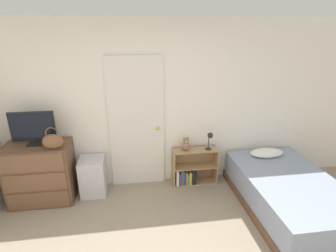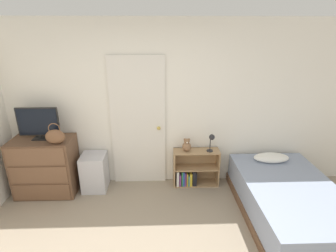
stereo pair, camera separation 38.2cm
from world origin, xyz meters
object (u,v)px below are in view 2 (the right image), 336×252
(storage_bin, at_px, (95,172))
(bookshelf, at_px, (192,171))
(tv, at_px, (38,123))
(desk_lamp, at_px, (212,139))
(bed, at_px, (289,201))
(dresser, at_px, (46,166))
(teddy_bear, at_px, (187,145))
(handbag, at_px, (55,136))

(storage_bin, bearing_deg, bookshelf, 2.78)
(bookshelf, bearing_deg, tv, -177.15)
(tv, height_order, desk_lamp, tv)
(storage_bin, height_order, desk_lamp, desk_lamp)
(tv, bearing_deg, desk_lamp, 1.61)
(bookshelf, bearing_deg, bed, -35.43)
(dresser, xyz_separation_m, storage_bin, (0.70, 0.07, -0.15))
(storage_bin, bearing_deg, teddy_bear, 2.76)
(teddy_bear, bearing_deg, storage_bin, -177.24)
(handbag, xyz_separation_m, storage_bin, (0.42, 0.23, -0.70))
(desk_lamp, bearing_deg, tv, -178.39)
(dresser, xyz_separation_m, tv, (-0.01, 0.03, 0.69))
(teddy_bear, height_order, bed, teddy_bear)
(teddy_bear, bearing_deg, tv, -177.16)
(teddy_bear, relative_size, desk_lamp, 0.75)
(tv, distance_m, bookshelf, 2.42)
(handbag, height_order, bookshelf, handbag)
(tv, relative_size, teddy_bear, 2.76)
(storage_bin, distance_m, bed, 2.84)
(desk_lamp, relative_size, bed, 0.15)
(handbag, distance_m, storage_bin, 0.85)
(bed, bearing_deg, bookshelf, 144.57)
(tv, distance_m, storage_bin, 1.10)
(storage_bin, relative_size, bookshelf, 0.80)
(bookshelf, relative_size, teddy_bear, 3.38)
(storage_bin, distance_m, bookshelf, 1.54)
(teddy_bear, relative_size, bed, 0.11)
(dresser, height_order, handbag, handbag)
(handbag, bearing_deg, bed, -9.85)
(dresser, relative_size, bed, 0.45)
(bookshelf, xyz_separation_m, bed, (1.19, -0.85, 0.00))
(desk_lamp, height_order, bed, desk_lamp)
(dresser, bearing_deg, tv, 105.44)
(dresser, height_order, storage_bin, dresser)
(handbag, height_order, storage_bin, handbag)
(handbag, relative_size, storage_bin, 0.53)
(tv, relative_size, desk_lamp, 2.06)
(dresser, bearing_deg, bookshelf, 3.57)
(tv, xyz_separation_m, teddy_bear, (2.15, 0.11, -0.44))
(dresser, height_order, bed, dresser)
(dresser, bearing_deg, bed, -11.64)
(handbag, relative_size, teddy_bear, 1.44)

